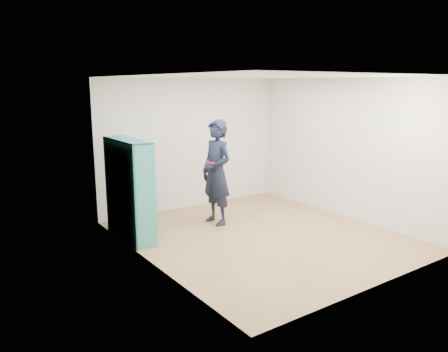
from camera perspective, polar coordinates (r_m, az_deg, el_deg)
floor at (r=7.38m, az=4.92°, el=-7.79°), size 4.50×4.50×0.00m
ceiling at (r=6.95m, az=5.31°, el=12.83°), size 4.50×4.50×0.00m
wall_left at (r=5.98m, az=-9.75°, el=0.35°), size 0.02×4.50×2.60m
wall_right at (r=8.46m, az=15.58°, el=3.44°), size 0.02×4.50×2.60m
wall_back at (r=8.87m, az=-4.27°, el=4.21°), size 4.00×0.02×2.60m
wall_front at (r=5.55m, az=20.18°, el=-1.11°), size 4.00×0.02×2.60m
bookshelf at (r=7.20m, az=-12.41°, el=-1.96°), size 0.36×1.22×1.63m
person at (r=7.77m, az=-0.98°, el=0.49°), size 0.49×0.71×1.88m
smartphone at (r=7.74m, az=-2.18°, el=1.36°), size 0.05×0.11×0.14m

